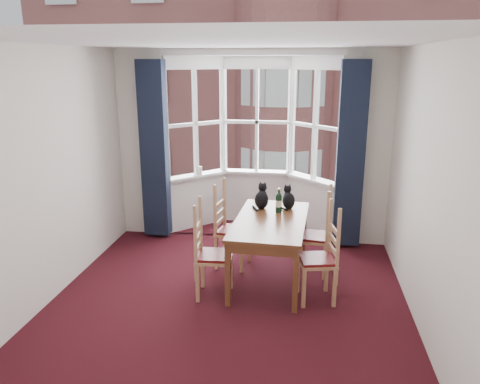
% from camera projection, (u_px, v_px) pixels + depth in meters
% --- Properties ---
extents(floor, '(4.50, 4.50, 0.00)m').
position_uv_depth(floor, '(226.00, 310.00, 5.11)').
color(floor, black).
rests_on(floor, ground).
extents(ceiling, '(4.50, 4.50, 0.00)m').
position_uv_depth(ceiling, '(223.00, 42.00, 4.35)').
color(ceiling, white).
rests_on(ceiling, floor).
extents(wall_left, '(0.00, 4.50, 4.50)m').
position_uv_depth(wall_left, '(41.00, 180.00, 5.01)').
color(wall_left, silver).
rests_on(wall_left, floor).
extents(wall_right, '(0.00, 4.50, 4.50)m').
position_uv_depth(wall_right, '(431.00, 194.00, 4.46)').
color(wall_right, silver).
rests_on(wall_right, floor).
extents(wall_near, '(4.00, 0.00, 4.00)m').
position_uv_depth(wall_near, '(153.00, 291.00, 2.59)').
color(wall_near, silver).
rests_on(wall_near, floor).
extents(wall_back_pier_left, '(0.70, 0.12, 2.80)m').
position_uv_depth(wall_back_pier_left, '(144.00, 144.00, 7.10)').
color(wall_back_pier_left, silver).
rests_on(wall_back_pier_left, floor).
extents(wall_back_pier_right, '(0.70, 0.12, 2.80)m').
position_uv_depth(wall_back_pier_right, '(366.00, 150.00, 6.65)').
color(wall_back_pier_right, silver).
rests_on(wall_back_pier_right, floor).
extents(bay_window, '(2.76, 0.94, 2.80)m').
position_uv_depth(bay_window, '(255.00, 142.00, 7.35)').
color(bay_window, white).
rests_on(bay_window, floor).
extents(curtain_left, '(0.38, 0.22, 2.60)m').
position_uv_depth(curtain_left, '(155.00, 150.00, 6.91)').
color(curtain_left, black).
rests_on(curtain_left, floor).
extents(curtain_right, '(0.38, 0.22, 2.60)m').
position_uv_depth(curtain_right, '(351.00, 156.00, 6.52)').
color(curtain_right, black).
rests_on(curtain_right, floor).
extents(dining_table, '(0.91, 1.60, 0.79)m').
position_uv_depth(dining_table, '(271.00, 226.00, 5.64)').
color(dining_table, brown).
rests_on(dining_table, floor).
extents(chair_left_near, '(0.43, 0.44, 0.92)m').
position_uv_depth(chair_left_near, '(206.00, 257.00, 5.33)').
color(chair_left_near, tan).
rests_on(chair_left_near, floor).
extents(chair_left_far, '(0.46, 0.48, 0.92)m').
position_uv_depth(chair_left_far, '(226.00, 231.00, 6.13)').
color(chair_left_far, tan).
rests_on(chair_left_far, floor).
extents(chair_right_near, '(0.48, 0.49, 0.92)m').
position_uv_depth(chair_right_near, '(325.00, 261.00, 5.23)').
color(chair_right_near, tan).
rests_on(chair_right_near, floor).
extents(chair_right_far, '(0.44, 0.46, 0.92)m').
position_uv_depth(chair_right_far, '(320.00, 238.00, 5.89)').
color(chair_right_far, tan).
rests_on(chair_right_far, floor).
extents(cat_left, '(0.18, 0.26, 0.34)m').
position_uv_depth(cat_left, '(262.00, 198.00, 6.01)').
color(cat_left, black).
rests_on(cat_left, dining_table).
extents(cat_right, '(0.22, 0.26, 0.31)m').
position_uv_depth(cat_right, '(289.00, 199.00, 6.01)').
color(cat_right, black).
rests_on(cat_right, dining_table).
extents(wine_bottle, '(0.08, 0.08, 0.31)m').
position_uv_depth(wine_bottle, '(279.00, 202.00, 5.84)').
color(wine_bottle, black).
rests_on(wine_bottle, dining_table).
extents(candle_tall, '(0.06, 0.06, 0.13)m').
position_uv_depth(candle_tall, '(200.00, 171.00, 7.45)').
color(candle_tall, white).
rests_on(candle_tall, bay_window).
extents(street, '(80.00, 80.00, 0.00)m').
position_uv_depth(street, '(296.00, 172.00, 37.46)').
color(street, '#333335').
rests_on(street, ground).
extents(tenement_building, '(18.40, 7.80, 15.20)m').
position_uv_depth(tenement_building, '(288.00, 88.00, 18.02)').
color(tenement_building, '#9A544F').
rests_on(tenement_building, street).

